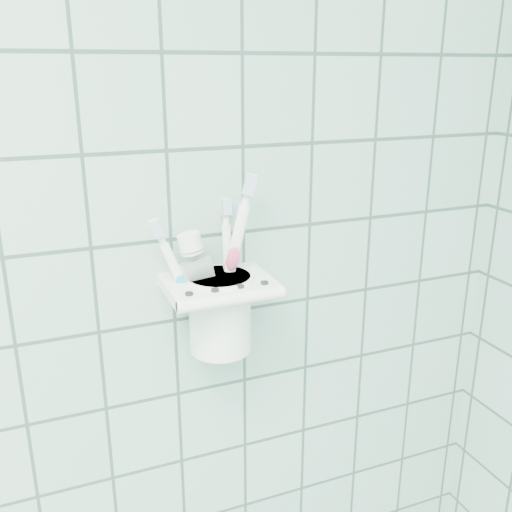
{
  "coord_description": "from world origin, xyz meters",
  "views": [
    {
      "loc": [
        0.43,
        0.52,
        1.57
      ],
      "look_at": [
        0.67,
        1.1,
        1.36
      ],
      "focal_mm": 40.0,
      "sensor_mm": 36.0,
      "label": 1
    }
  ],
  "objects_px": {
    "holder_bracket": "(218,286)",
    "toothpaste_tube": "(213,280)",
    "toothbrush_pink": "(207,278)",
    "toothbrush_orange": "(212,259)",
    "toothbrush_blue": "(229,273)",
    "cup": "(220,310)"
  },
  "relations": [
    {
      "from": "toothbrush_blue",
      "to": "toothbrush_orange",
      "type": "height_order",
      "value": "toothbrush_orange"
    },
    {
      "from": "cup",
      "to": "toothbrush_orange",
      "type": "relative_size",
      "value": 0.46
    },
    {
      "from": "toothbrush_blue",
      "to": "toothpaste_tube",
      "type": "xyz_separation_m",
      "value": [
        -0.02,
        -0.0,
        -0.01
      ]
    },
    {
      "from": "holder_bracket",
      "to": "toothbrush_blue",
      "type": "height_order",
      "value": "toothbrush_blue"
    },
    {
      "from": "toothbrush_blue",
      "to": "toothbrush_orange",
      "type": "xyz_separation_m",
      "value": [
        -0.02,
        0.01,
        0.02
      ]
    },
    {
      "from": "cup",
      "to": "toothpaste_tube",
      "type": "relative_size",
      "value": 0.64
    },
    {
      "from": "toothpaste_tube",
      "to": "toothbrush_blue",
      "type": "bearing_deg",
      "value": -3.68
    },
    {
      "from": "toothbrush_orange",
      "to": "toothbrush_blue",
      "type": "bearing_deg",
      "value": -3.14
    },
    {
      "from": "holder_bracket",
      "to": "toothbrush_blue",
      "type": "bearing_deg",
      "value": 25.39
    },
    {
      "from": "toothbrush_pink",
      "to": "toothbrush_orange",
      "type": "bearing_deg",
      "value": 53.47
    },
    {
      "from": "toothbrush_pink",
      "to": "toothbrush_blue",
      "type": "bearing_deg",
      "value": 11.43
    },
    {
      "from": "cup",
      "to": "toothbrush_pink",
      "type": "height_order",
      "value": "toothbrush_pink"
    },
    {
      "from": "toothbrush_blue",
      "to": "holder_bracket",
      "type": "bearing_deg",
      "value": -151.75
    },
    {
      "from": "holder_bracket",
      "to": "toothbrush_blue",
      "type": "relative_size",
      "value": 0.72
    },
    {
      "from": "toothbrush_blue",
      "to": "toothbrush_orange",
      "type": "bearing_deg",
      "value": 157.1
    },
    {
      "from": "toothbrush_blue",
      "to": "toothpaste_tube",
      "type": "relative_size",
      "value": 1.15
    },
    {
      "from": "holder_bracket",
      "to": "toothbrush_pink",
      "type": "relative_size",
      "value": 0.73
    },
    {
      "from": "holder_bracket",
      "to": "toothpaste_tube",
      "type": "height_order",
      "value": "toothpaste_tube"
    },
    {
      "from": "holder_bracket",
      "to": "toothpaste_tube",
      "type": "bearing_deg",
      "value": 140.29
    },
    {
      "from": "toothbrush_pink",
      "to": "cup",
      "type": "bearing_deg",
      "value": -1.74
    },
    {
      "from": "toothbrush_pink",
      "to": "toothbrush_orange",
      "type": "xyz_separation_m",
      "value": [
        0.01,
        0.01,
        0.02
      ]
    },
    {
      "from": "toothbrush_blue",
      "to": "toothpaste_tube",
      "type": "distance_m",
      "value": 0.02
    }
  ]
}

